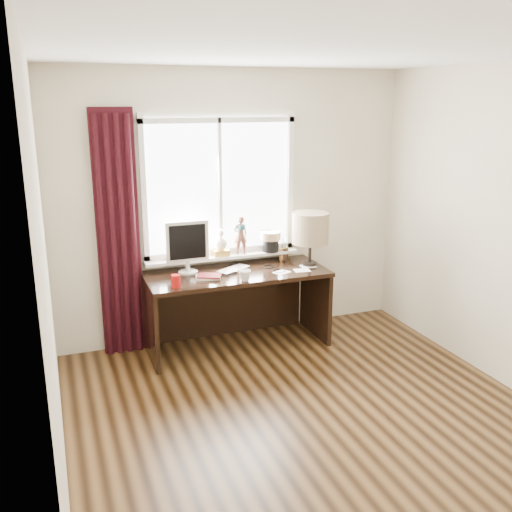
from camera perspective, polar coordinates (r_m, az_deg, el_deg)
name	(u,v)px	position (r m, az deg, el deg)	size (l,w,h in m)	color
floor	(323,433)	(4.31, 6.75, -17.16)	(3.50, 4.00, 0.00)	brown
ceiling	(337,49)	(3.65, 8.12, 19.78)	(3.50, 4.00, 0.00)	white
wall_back	(234,207)	(5.57, -2.23, 4.96)	(3.50, 2.60, 0.00)	#C2B69D
wall_left	(48,289)	(3.36, -20.12, -3.11)	(4.00, 2.60, 0.00)	#C2B69D
laptop	(233,270)	(5.36, -2.29, -1.37)	(0.33, 0.21, 0.03)	silver
mug	(245,275)	(5.06, -1.11, -1.93)	(0.10, 0.10, 0.10)	white
red_cup	(176,281)	(4.95, -8.03, -2.49)	(0.08, 0.08, 0.11)	#A00E0C
window	(222,208)	(5.48, -3.42, 4.77)	(1.52, 0.23, 1.40)	white
curtain	(118,237)	(5.28, -13.62, 1.89)	(0.38, 0.09, 2.25)	black
desk	(234,294)	(5.50, -2.23, -3.77)	(1.70, 0.70, 0.75)	black
monitor	(187,244)	(5.28, -6.90, 1.22)	(0.40, 0.18, 0.49)	beige
notebook_stack	(209,277)	(5.16, -4.77, -2.06)	(0.26, 0.23, 0.03)	beige
brush_holder	(284,254)	(5.72, 2.78, 0.21)	(0.09, 0.09, 0.25)	black
icon_frame	(284,254)	(5.70, 2.81, 0.18)	(0.10, 0.03, 0.13)	gold
table_lamp	(310,229)	(5.48, 5.47, 2.73)	(0.35, 0.35, 0.52)	black
loose_papers	(297,270)	(5.42, 4.16, -1.36)	(0.49, 0.24, 0.00)	white
desk_cables	(264,268)	(5.44, 0.80, -1.23)	(0.50, 0.45, 0.01)	black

